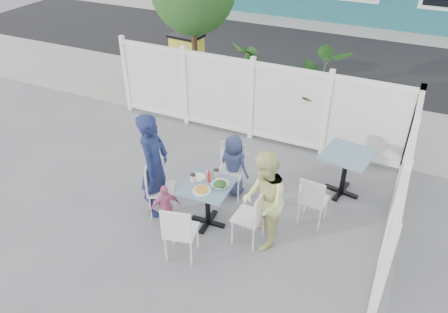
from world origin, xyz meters
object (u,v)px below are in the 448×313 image
at_px(utility_cabinet, 187,63).
at_px(chair_back, 231,166).
at_px(chair_near, 179,230).
at_px(boy, 233,165).
at_px(spare_table, 346,163).
at_px(man, 154,165).
at_px(woman, 264,201).
at_px(chair_right, 254,214).
at_px(main_table, 207,194).
at_px(toddler, 165,208).
at_px(chair_left, 156,185).

xyz_separation_m(utility_cabinet, chair_back, (2.68, -3.39, -0.12)).
relative_size(chair_near, boy, 0.85).
bearing_deg(utility_cabinet, spare_table, -25.46).
distance_m(man, woman, 1.74).
height_order(man, woman, man).
relative_size(man, woman, 1.13).
height_order(chair_back, chair_near, chair_near).
bearing_deg(chair_right, woman, -63.64).
relative_size(main_table, man, 0.43).
distance_m(main_table, man, 0.90).
bearing_deg(boy, utility_cabinet, -39.46).
distance_m(chair_near, toddler, 0.68).
bearing_deg(utility_cabinet, chair_left, -60.94).
distance_m(chair_right, toddler, 1.30).
bearing_deg(chair_near, toddler, 125.19).
distance_m(woman, boy, 1.26).
xyz_separation_m(chair_near, boy, (0.04, 1.68, 0.00)).
distance_m(chair_back, woman, 1.28).
xyz_separation_m(chair_back, boy, (0.03, 0.01, 0.02)).
bearing_deg(man, toddler, -144.15).
bearing_deg(utility_cabinet, chair_near, -56.29).
bearing_deg(chair_near, chair_right, 30.49).
distance_m(chair_right, woman, 0.26).
xyz_separation_m(woman, boy, (-0.85, 0.90, -0.21)).
distance_m(chair_left, chair_right, 1.58).
xyz_separation_m(main_table, chair_back, (-0.01, 0.87, -0.05)).
xyz_separation_m(spare_table, chair_left, (-2.50, -1.70, -0.08)).
relative_size(chair_left, woman, 0.60).
xyz_separation_m(spare_table, chair_near, (-1.68, -2.41, -0.07)).
bearing_deg(toddler, chair_back, 19.54).
xyz_separation_m(utility_cabinet, spare_table, (4.36, -2.65, -0.04)).
distance_m(boy, toddler, 1.35).
bearing_deg(spare_table, man, -146.96).
xyz_separation_m(main_table, woman, (0.87, -0.03, 0.18)).
bearing_deg(woman, chair_left, -112.07).
relative_size(spare_table, chair_near, 0.93).
bearing_deg(chair_back, utility_cabinet, -62.49).
distance_m(spare_table, toddler, 2.94).
bearing_deg(chair_back, chair_right, 118.03).
distance_m(chair_right, man, 1.65).
distance_m(main_table, chair_back, 0.87).
bearing_deg(chair_near, woman, 28.30).
bearing_deg(toddler, utility_cabinet, 67.12).
relative_size(woman, toddler, 1.92).
relative_size(chair_right, chair_near, 0.98).
relative_size(man, boy, 1.58).
bearing_deg(chair_back, main_table, 79.74).
bearing_deg(woman, boy, -160.82).
bearing_deg(chair_left, woman, 67.71).
bearing_deg(chair_left, chair_near, 24.28).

